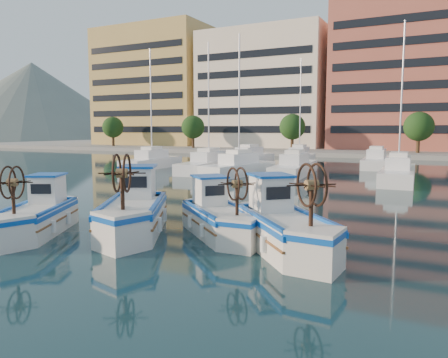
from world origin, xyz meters
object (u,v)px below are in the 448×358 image
at_px(fishing_boat_a, 38,213).
at_px(fishing_boat_c, 218,215).
at_px(fishing_boat_b, 134,210).
at_px(fishing_boat_d, 283,224).

bearing_deg(fishing_boat_a, fishing_boat_c, -2.90).
relative_size(fishing_boat_a, fishing_boat_c, 1.07).
xyz_separation_m(fishing_boat_b, fishing_boat_c, (2.99, 1.04, -0.12)).
bearing_deg(fishing_boat_b, fishing_boat_c, -9.86).
distance_m(fishing_boat_a, fishing_boat_d, 9.02).
bearing_deg(fishing_boat_d, fishing_boat_b, 141.46).
relative_size(fishing_boat_c, fishing_boat_d, 0.89).
bearing_deg(fishing_boat_b, fishing_boat_a, -179.81).
height_order(fishing_boat_a, fishing_boat_c, fishing_boat_a).
height_order(fishing_boat_a, fishing_boat_d, fishing_boat_d).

